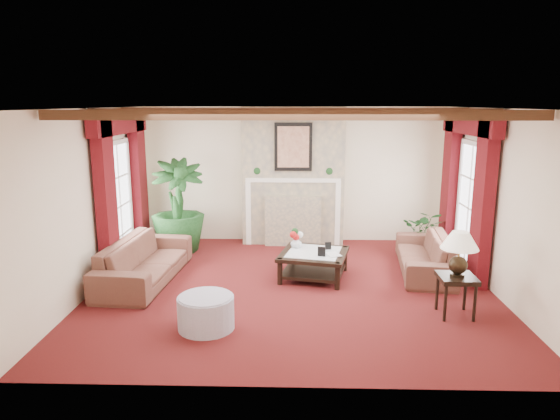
{
  "coord_description": "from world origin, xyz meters",
  "views": [
    {
      "loc": [
        0.02,
        -7.24,
        2.78
      ],
      "look_at": [
        -0.2,
        0.4,
        1.13
      ],
      "focal_mm": 32.0,
      "sensor_mm": 36.0,
      "label": 1
    }
  ],
  "objects_px": {
    "ottoman": "(206,313)",
    "sofa_right": "(425,249)",
    "side_table": "(456,296)",
    "potted_palm": "(179,226)",
    "sofa_left": "(144,254)",
    "coffee_table": "(314,265)"
  },
  "relations": [
    {
      "from": "sofa_right",
      "to": "side_table",
      "type": "relative_size",
      "value": 3.78
    },
    {
      "from": "side_table",
      "to": "sofa_left",
      "type": "bearing_deg",
      "value": 164.96
    },
    {
      "from": "potted_palm",
      "to": "ottoman",
      "type": "distance_m",
      "value": 3.5
    },
    {
      "from": "potted_palm",
      "to": "coffee_table",
      "type": "distance_m",
      "value": 2.89
    },
    {
      "from": "sofa_left",
      "to": "sofa_right",
      "type": "xyz_separation_m",
      "value": [
        4.56,
        0.56,
        -0.04
      ]
    },
    {
      "from": "potted_palm",
      "to": "ottoman",
      "type": "relative_size",
      "value": 2.79
    },
    {
      "from": "sofa_left",
      "to": "coffee_table",
      "type": "height_order",
      "value": "sofa_left"
    },
    {
      "from": "sofa_left",
      "to": "potted_palm",
      "type": "height_order",
      "value": "potted_palm"
    },
    {
      "from": "side_table",
      "to": "ottoman",
      "type": "height_order",
      "value": "side_table"
    },
    {
      "from": "sofa_left",
      "to": "potted_palm",
      "type": "relative_size",
      "value": 1.17
    },
    {
      "from": "ottoman",
      "to": "sofa_right",
      "type": "bearing_deg",
      "value": 34.43
    },
    {
      "from": "coffee_table",
      "to": "side_table",
      "type": "distance_m",
      "value": 2.32
    },
    {
      "from": "side_table",
      "to": "ottoman",
      "type": "bearing_deg",
      "value": -171.59
    },
    {
      "from": "sofa_left",
      "to": "sofa_right",
      "type": "distance_m",
      "value": 4.59
    },
    {
      "from": "sofa_right",
      "to": "sofa_left",
      "type": "bearing_deg",
      "value": -75.94
    },
    {
      "from": "sofa_left",
      "to": "coffee_table",
      "type": "bearing_deg",
      "value": -80.86
    },
    {
      "from": "sofa_right",
      "to": "ottoman",
      "type": "xyz_separation_m",
      "value": [
        -3.29,
        -2.25,
        -0.19
      ]
    },
    {
      "from": "sofa_left",
      "to": "ottoman",
      "type": "distance_m",
      "value": 2.13
    },
    {
      "from": "side_table",
      "to": "ottoman",
      "type": "relative_size",
      "value": 0.78
    },
    {
      "from": "sofa_left",
      "to": "sofa_right",
      "type": "height_order",
      "value": "sofa_left"
    },
    {
      "from": "ottoman",
      "to": "coffee_table",
      "type": "bearing_deg",
      "value": 53.4
    },
    {
      "from": "coffee_table",
      "to": "ottoman",
      "type": "bearing_deg",
      "value": -114.0
    }
  ]
}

